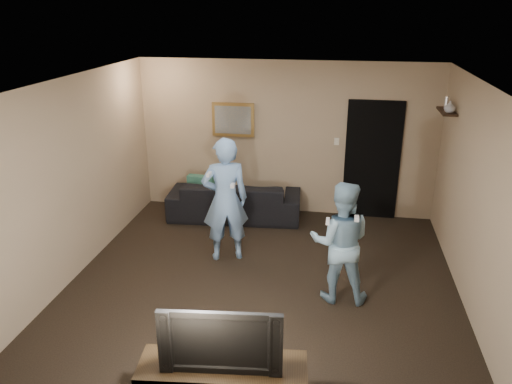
% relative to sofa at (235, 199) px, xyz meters
% --- Properties ---
extents(ground, '(5.00, 5.00, 0.00)m').
position_rel_sofa_xyz_m(ground, '(0.80, -2.05, -0.32)').
color(ground, black).
rests_on(ground, ground).
extents(ceiling, '(5.00, 5.00, 0.04)m').
position_rel_sofa_xyz_m(ceiling, '(0.80, -2.05, 2.28)').
color(ceiling, silver).
rests_on(ceiling, wall_back).
extents(wall_back, '(5.00, 0.04, 2.60)m').
position_rel_sofa_xyz_m(wall_back, '(0.80, 0.45, 0.98)').
color(wall_back, tan).
rests_on(wall_back, ground).
extents(wall_front, '(5.00, 0.04, 2.60)m').
position_rel_sofa_xyz_m(wall_front, '(0.80, -4.55, 0.98)').
color(wall_front, tan).
rests_on(wall_front, ground).
extents(wall_left, '(0.04, 5.00, 2.60)m').
position_rel_sofa_xyz_m(wall_left, '(-1.70, -2.05, 0.98)').
color(wall_left, tan).
rests_on(wall_left, ground).
extents(wall_right, '(0.04, 5.00, 2.60)m').
position_rel_sofa_xyz_m(wall_right, '(3.30, -2.05, 0.98)').
color(wall_right, tan).
rests_on(wall_right, ground).
extents(sofa, '(2.27, 1.01, 0.65)m').
position_rel_sofa_xyz_m(sofa, '(0.00, 0.00, 0.00)').
color(sofa, black).
rests_on(sofa, ground).
extents(throw_pillow, '(0.47, 0.19, 0.46)m').
position_rel_sofa_xyz_m(throw_pillow, '(-0.59, 0.00, 0.16)').
color(throw_pillow, '#1C5546').
rests_on(throw_pillow, sofa).
extents(painting_frame, '(0.72, 0.05, 0.57)m').
position_rel_sofa_xyz_m(painting_frame, '(-0.10, 0.42, 1.28)').
color(painting_frame, olive).
rests_on(painting_frame, wall_back).
extents(painting_canvas, '(0.62, 0.01, 0.47)m').
position_rel_sofa_xyz_m(painting_canvas, '(-0.10, 0.40, 1.28)').
color(painting_canvas, slate).
rests_on(painting_canvas, painting_frame).
extents(doorway, '(0.90, 0.06, 2.00)m').
position_rel_sofa_xyz_m(doorway, '(2.25, 0.42, 0.68)').
color(doorway, black).
rests_on(doorway, ground).
extents(light_switch, '(0.08, 0.02, 0.12)m').
position_rel_sofa_xyz_m(light_switch, '(1.65, 0.42, 0.98)').
color(light_switch, silver).
rests_on(light_switch, wall_back).
extents(wall_shelf, '(0.20, 0.60, 0.03)m').
position_rel_sofa_xyz_m(wall_shelf, '(3.19, -0.25, 1.67)').
color(wall_shelf, black).
rests_on(wall_shelf, wall_right).
extents(shelf_vase, '(0.18, 0.18, 0.16)m').
position_rel_sofa_xyz_m(shelf_vase, '(3.19, -0.41, 1.76)').
color(shelf_vase, '#B0AFB4').
rests_on(shelf_vase, wall_shelf).
extents(shelf_figurine, '(0.06, 0.06, 0.18)m').
position_rel_sofa_xyz_m(shelf_figurine, '(3.19, -0.14, 1.77)').
color(shelf_figurine, silver).
rests_on(shelf_figurine, wall_shelf).
extents(television, '(1.05, 0.25, 0.60)m').
position_rel_sofa_xyz_m(television, '(0.80, -4.30, 0.49)').
color(television, black).
rests_on(television, tv_console).
extents(wii_player_left, '(0.76, 0.62, 1.78)m').
position_rel_sofa_xyz_m(wii_player_left, '(0.18, -1.45, 0.57)').
color(wii_player_left, '#7CA6D7').
rests_on(wii_player_left, ground).
extents(wii_player_right, '(0.75, 0.59, 1.53)m').
position_rel_sofa_xyz_m(wii_player_right, '(1.77, -2.25, 0.44)').
color(wii_player_right, '#82A7BD').
rests_on(wii_player_right, ground).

